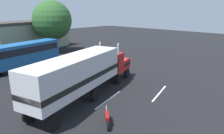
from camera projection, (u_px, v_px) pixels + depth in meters
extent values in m
plane|color=black|center=(114.00, 79.00, 23.67)|extent=(120.00, 120.00, 0.00)
cube|color=silver|center=(108.00, 100.00, 18.26)|extent=(4.29, 1.29, 0.01)
cube|color=silver|center=(159.00, 93.00, 19.68)|extent=(4.30, 1.27, 0.01)
cube|color=#B21919|center=(117.00, 63.00, 24.05)|extent=(2.44, 2.91, 1.20)
cube|color=#B21919|center=(111.00, 62.00, 22.55)|extent=(2.06, 2.80, 2.20)
cube|color=silver|center=(121.00, 62.00, 24.86)|extent=(0.68, 2.03, 1.08)
cube|color=black|center=(117.00, 63.00, 24.04)|extent=(2.45, 2.95, 0.36)
cylinder|color=silver|center=(100.00, 57.00, 22.40)|extent=(0.18, 0.18, 3.40)
cylinder|color=silver|center=(118.00, 59.00, 21.43)|extent=(0.18, 0.18, 3.40)
cube|color=silver|center=(76.00, 73.00, 16.98)|extent=(10.80, 5.50, 2.80)
cube|color=black|center=(77.00, 77.00, 17.09)|extent=(10.82, 5.54, 0.44)
cylinder|color=silver|center=(103.00, 70.00, 23.83)|extent=(1.43, 0.99, 0.64)
cylinder|color=black|center=(111.00, 71.00, 25.11)|extent=(1.14, 0.60, 1.10)
cylinder|color=black|center=(127.00, 73.00, 24.14)|extent=(1.14, 0.60, 1.10)
cylinder|color=black|center=(101.00, 76.00, 23.15)|extent=(1.14, 0.60, 1.10)
cylinder|color=black|center=(118.00, 79.00, 22.17)|extent=(1.14, 0.60, 1.10)
cylinder|color=black|center=(75.00, 90.00, 18.92)|extent=(1.14, 0.60, 1.10)
cylinder|color=black|center=(94.00, 95.00, 17.94)|extent=(1.14, 0.60, 1.10)
cylinder|color=black|center=(29.00, 116.00, 14.43)|extent=(1.14, 0.60, 1.10)
cylinder|color=black|center=(53.00, 123.00, 13.46)|extent=(1.14, 0.60, 1.10)
cylinder|color=black|center=(87.00, 78.00, 22.92)|extent=(0.18, 0.18, 0.82)
cylinder|color=black|center=(86.00, 78.00, 22.81)|extent=(0.18, 0.18, 0.82)
cylinder|color=gray|center=(86.00, 72.00, 22.67)|extent=(0.34, 0.34, 0.58)
sphere|color=tan|center=(86.00, 69.00, 22.56)|extent=(0.23, 0.23, 0.23)
cube|color=black|center=(85.00, 71.00, 22.79)|extent=(0.27, 0.18, 0.36)
cube|color=#1E5999|center=(23.00, 54.00, 28.22)|extent=(11.29, 5.04, 2.90)
cube|color=black|center=(23.00, 50.00, 28.06)|extent=(10.66, 4.93, 0.90)
cylinder|color=black|center=(42.00, 57.00, 32.56)|extent=(1.04, 0.51, 1.00)
cylinder|color=black|center=(52.00, 59.00, 31.46)|extent=(1.04, 0.51, 1.00)
cylinder|color=black|center=(5.00, 71.00, 25.00)|extent=(1.04, 0.51, 1.00)
cylinder|color=black|center=(106.00, 115.00, 14.95)|extent=(0.50, 0.57, 0.66)
cylinder|color=black|center=(108.00, 126.00, 13.56)|extent=(0.50, 0.57, 0.66)
cube|color=maroon|center=(107.00, 117.00, 14.18)|extent=(0.90, 0.99, 0.36)
cylinder|color=silver|center=(106.00, 110.00, 14.73)|extent=(0.24, 0.26, 0.69)
cylinder|color=brown|center=(54.00, 43.00, 38.29)|extent=(0.44, 0.44, 3.52)
sphere|color=#2C5B28|center=(52.00, 20.00, 37.13)|extent=(7.15, 7.15, 7.15)
cube|color=gray|center=(29.00, 36.00, 40.21)|extent=(17.66, 10.52, 5.75)
cube|color=#3F3833|center=(28.00, 22.00, 39.49)|extent=(17.79, 10.65, 0.50)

